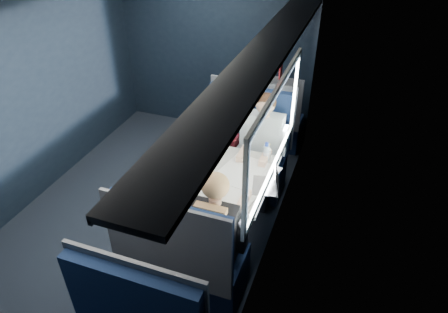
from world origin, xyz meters
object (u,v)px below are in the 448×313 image
(seat_bay_near, at_px, (243,154))
(seat_bay_far, at_px, (185,259))
(bottle_small, at_px, (266,153))
(seat_row_front, at_px, (264,120))
(laptop, at_px, (270,182))
(man, at_px, (262,144))
(woman, at_px, (218,227))
(cup, at_px, (267,153))
(table, at_px, (237,183))

(seat_bay_near, relative_size, seat_bay_far, 1.00)
(bottle_small, bearing_deg, seat_bay_far, -106.87)
(seat_row_front, bearing_deg, laptop, -74.02)
(man, distance_m, woman, 1.41)
(seat_row_front, bearing_deg, woman, -84.30)
(seat_bay_far, relative_size, cup, 13.18)
(cup, bearing_deg, seat_row_front, 105.44)
(seat_bay_near, xyz_separation_m, cup, (0.39, -0.43, 0.36))
(seat_bay_far, bearing_deg, woman, 33.82)
(seat_bay_near, distance_m, seat_bay_far, 1.74)
(man, xyz_separation_m, cup, (0.12, -0.26, 0.07))
(laptop, height_order, bottle_small, laptop)
(bottle_small, bearing_deg, seat_row_front, 104.86)
(table, distance_m, woman, 0.71)
(seat_bay_near, bearing_deg, man, -32.31)
(seat_row_front, bearing_deg, bottle_small, -75.14)
(table, height_order, woman, woman)
(seat_row_front, relative_size, laptop, 3.38)
(laptop, relative_size, cup, 3.59)
(table, xyz_separation_m, seat_bay_far, (-0.18, -0.87, -0.25))
(table, height_order, seat_bay_near, seat_bay_near)
(man, bearing_deg, cup, -64.29)
(woman, distance_m, cup, 1.16)
(laptop, bearing_deg, seat_row_front, 105.98)
(seat_bay_near, relative_size, bottle_small, 5.79)
(seat_bay_near, distance_m, cup, 0.68)
(man, height_order, laptop, man)
(seat_row_front, height_order, laptop, seat_row_front)
(seat_bay_near, bearing_deg, woman, -80.43)
(man, bearing_deg, seat_bay_near, 147.69)
(man, distance_m, laptop, 0.81)
(cup, bearing_deg, table, -113.59)
(seat_bay_far, height_order, cup, seat_bay_far)
(seat_bay_near, bearing_deg, bottle_small, -51.53)
(laptop, bearing_deg, woman, -113.38)
(seat_row_front, distance_m, man, 1.17)
(table, bearing_deg, cup, 66.41)
(woman, relative_size, laptop, 3.85)
(seat_row_front, bearing_deg, man, -77.17)
(table, relative_size, laptop, 2.91)
(seat_row_front, relative_size, man, 0.88)
(seat_bay_far, bearing_deg, seat_row_front, 90.00)
(seat_row_front, distance_m, bottle_small, 1.53)
(man, bearing_deg, table, -95.52)
(seat_bay_far, distance_m, seat_row_front, 2.67)
(table, relative_size, cup, 10.46)
(table, distance_m, laptop, 0.38)
(man, relative_size, bottle_small, 6.08)
(seat_row_front, bearing_deg, table, -84.20)
(seat_bay_near, height_order, seat_row_front, seat_bay_near)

